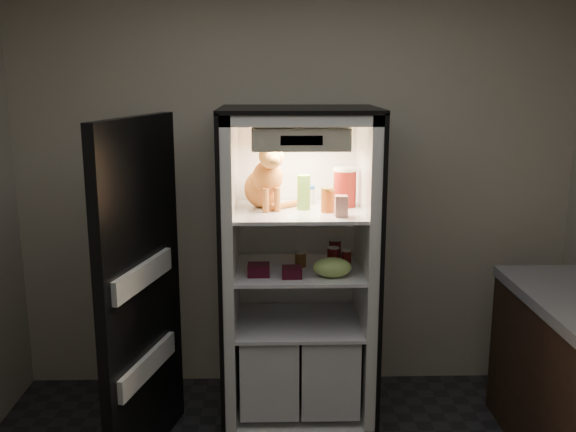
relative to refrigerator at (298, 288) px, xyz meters
name	(u,v)px	position (x,y,z in m)	size (l,w,h in m)	color
room_shell	(314,196)	(0.00, -1.38, 0.83)	(3.60, 3.60, 3.60)	white
refrigerator	(298,288)	(0.00, 0.00, 0.00)	(0.90, 0.72, 1.88)	white
fridge_door	(142,296)	(-0.84, -0.46, 0.12)	(0.27, 0.86, 1.85)	black
tabby_cat	(265,181)	(-0.19, -0.01, 0.66)	(0.39, 0.42, 0.43)	#B45E17
parmesan_shaker	(304,192)	(0.03, -0.05, 0.60)	(0.08, 0.08, 0.20)	green
mayo_tub	(308,195)	(0.06, 0.10, 0.56)	(0.08, 0.08, 0.11)	white
salsa_jar	(328,200)	(0.16, -0.12, 0.57)	(0.08, 0.08, 0.14)	maroon
pepper_jar	(345,187)	(0.27, 0.03, 0.61)	(0.14, 0.14, 0.23)	maroon
cream_carton	(341,206)	(0.22, -0.24, 0.56)	(0.07, 0.07, 0.12)	beige
soda_can_a	(335,251)	(0.23, 0.07, 0.22)	(0.07, 0.07, 0.14)	black
soda_can_b	(346,259)	(0.28, -0.08, 0.20)	(0.06, 0.06, 0.11)	black
soda_can_c	(333,258)	(0.20, -0.09, 0.21)	(0.07, 0.07, 0.13)	black
condiment_jar	(300,259)	(0.01, -0.03, 0.19)	(0.07, 0.07, 0.09)	#533817
grape_bag	(332,267)	(0.18, -0.23, 0.20)	(0.22, 0.16, 0.11)	#93BF59
berry_box_left	(259,270)	(-0.23, -0.19, 0.18)	(0.12, 0.12, 0.06)	#480C1C
berry_box_right	(292,272)	(-0.05, -0.23, 0.18)	(0.11, 0.11, 0.06)	#480C1C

